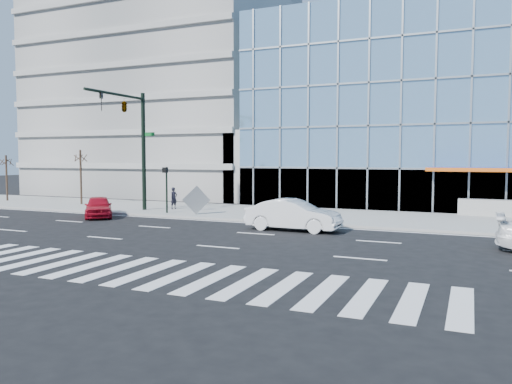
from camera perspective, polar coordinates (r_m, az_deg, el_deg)
ground at (r=24.77m, az=-0.05°, el=-4.79°), size 160.00×160.00×0.00m
sidewalk at (r=32.19m, az=5.64°, el=-2.63°), size 120.00×8.00×0.15m
parking_garage at (r=57.20m, az=-8.21°, el=10.20°), size 24.00×24.00×20.00m
ramp_block at (r=43.42m, az=2.15°, el=2.97°), size 6.00×8.00×6.00m
tower_far_mid at (r=112.92m, az=-14.95°, el=17.30°), size 13.00×13.00×60.00m
tower_backdrop at (r=102.65m, az=0.16°, el=15.37°), size 14.00×14.00×48.00m
traffic_signal at (r=34.15m, az=-14.20°, el=7.88°), size 1.14×5.74×8.00m
ped_signal_post at (r=32.96m, az=-10.24°, el=1.08°), size 0.30×0.33×3.00m
street_tree_near at (r=40.83m, az=-19.44°, el=3.77°), size 1.10×1.10×4.23m
street_tree_far at (r=46.64m, az=-26.66°, el=3.16°), size 1.10×1.10×3.87m
white_sedan at (r=25.85m, az=4.26°, el=-2.63°), size 4.93×1.79×1.61m
red_sedan at (r=32.93m, az=-17.57°, el=-1.60°), size 3.80×4.07×1.36m
pedestrian at (r=35.46m, az=-9.37°, el=-0.69°), size 0.51×0.64×1.53m
tilted_panel at (r=31.91m, az=-6.84°, el=-0.91°), size 1.40×1.28×1.84m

